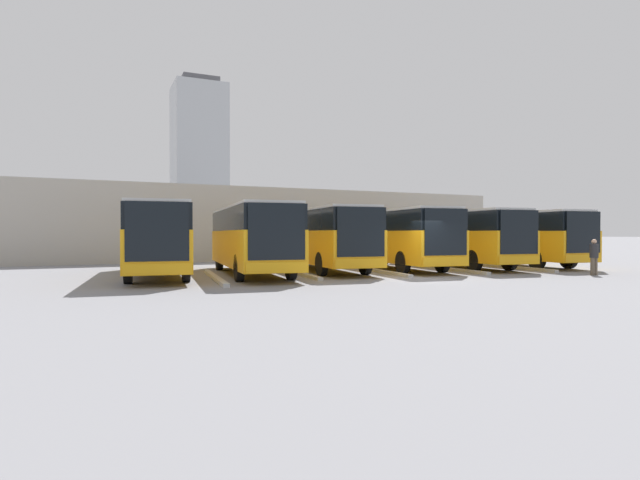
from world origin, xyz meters
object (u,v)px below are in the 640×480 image
at_px(bus_4, 251,237).
at_px(pedestrian, 594,256).
at_px(bus_0, 512,236).
at_px(bus_2, 392,236).
at_px(bus_3, 321,237).
at_px(bus_1, 456,236).
at_px(bus_5, 157,237).

relative_size(bus_4, pedestrian, 6.51).
distance_m(bus_0, bus_2, 8.22).
height_order(bus_0, bus_3, same).
bearing_deg(bus_0, bus_2, 2.50).
relative_size(bus_3, bus_4, 1.00).
distance_m(bus_1, bus_2, 4.11).
bearing_deg(bus_2, bus_5, 4.89).
distance_m(bus_2, pedestrian, 9.74).
relative_size(bus_2, bus_4, 1.00).
relative_size(bus_1, pedestrian, 6.51).
distance_m(bus_4, pedestrian, 15.90).
bearing_deg(bus_4, bus_5, -6.23).
xyz_separation_m(bus_3, bus_5, (8.20, 0.11, 0.00)).
relative_size(bus_1, bus_4, 1.00).
relative_size(bus_0, bus_3, 1.00).
relative_size(bus_0, bus_1, 1.00).
height_order(bus_5, pedestrian, bus_5).
distance_m(bus_2, bus_3, 4.12).
bearing_deg(bus_3, pedestrian, 148.19).
distance_m(bus_5, pedestrian, 20.00).
bearing_deg(pedestrian, bus_2, -54.38).
distance_m(bus_3, bus_5, 8.20).
relative_size(bus_1, bus_5, 1.00).
relative_size(bus_1, bus_2, 1.00).
height_order(bus_0, bus_2, same).
height_order(bus_2, pedestrian, bus_2).
xyz_separation_m(bus_1, bus_2, (4.10, -0.29, 0.00)).
bearing_deg(bus_1, bus_5, 4.20).
distance_m(bus_0, pedestrian, 7.39).
xyz_separation_m(bus_3, bus_4, (4.10, 1.02, 0.00)).
height_order(bus_1, bus_5, same).
xyz_separation_m(bus_1, bus_4, (12.30, 0.32, 0.00)).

